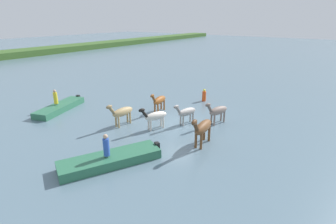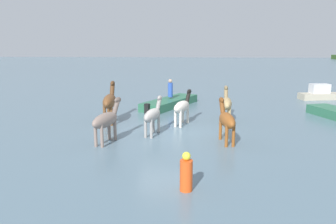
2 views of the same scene
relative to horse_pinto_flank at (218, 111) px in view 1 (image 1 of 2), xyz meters
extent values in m
plane|color=slate|center=(-1.66, 2.30, -0.98)|extent=(188.45, 188.45, 0.00)
ellipsoid|color=gray|center=(0.08, -0.02, 0.01)|extent=(1.87, 0.99, 0.60)
cylinder|color=gray|center=(-0.48, -0.02, -0.49)|extent=(0.13, 0.13, 0.99)
cylinder|color=gray|center=(-0.40, 0.26, -0.49)|extent=(0.13, 0.13, 0.99)
cylinder|color=gray|center=(0.56, -0.31, -0.49)|extent=(0.13, 0.13, 0.99)
cylinder|color=gray|center=(0.64, -0.03, -0.49)|extent=(0.13, 0.13, 0.99)
cylinder|color=#63544C|center=(-0.83, 0.24, 0.40)|extent=(0.58, 0.35, 0.66)
ellipsoid|color=#63544C|center=(-1.02, 0.29, 0.67)|extent=(0.53, 0.33, 0.26)
ellipsoid|color=brown|center=(-0.31, 5.01, 0.00)|extent=(1.82, 0.76, 0.60)
cylinder|color=brown|center=(-0.81, 4.80, -0.49)|extent=(0.13, 0.13, 0.98)
cylinder|color=brown|center=(-0.85, 5.08, -0.49)|extent=(0.13, 0.13, 0.98)
cylinder|color=brown|center=(0.24, 4.95, -0.49)|extent=(0.13, 0.13, 0.98)
cylinder|color=brown|center=(0.20, 5.23, -0.49)|extent=(0.13, 0.13, 0.98)
cylinder|color=brown|center=(-1.24, 4.88, 0.38)|extent=(0.56, 0.28, 0.65)
ellipsoid|color=brown|center=(-1.42, 4.86, 0.65)|extent=(0.51, 0.27, 0.26)
ellipsoid|color=silver|center=(-3.32, 3.05, -0.03)|extent=(1.79, 1.05, 0.58)
cylinder|color=silver|center=(-3.85, 3.09, -0.51)|extent=(0.13, 0.13, 0.95)
cylinder|color=silver|center=(-3.76, 3.35, -0.51)|extent=(0.13, 0.13, 0.95)
cylinder|color=silver|center=(-2.88, 2.74, -0.51)|extent=(0.13, 0.13, 0.95)
cylinder|color=silver|center=(-2.79, 3.01, -0.51)|extent=(0.13, 0.13, 0.95)
cylinder|color=black|center=(-4.18, 3.35, 0.34)|extent=(0.56, 0.36, 0.63)
ellipsoid|color=black|center=(-4.35, 3.41, 0.60)|extent=(0.51, 0.35, 0.25)
ellipsoid|color=tan|center=(-4.15, 5.39, 0.02)|extent=(1.85, 0.65, 0.61)
cylinder|color=tan|center=(-4.70, 5.28, -0.48)|extent=(0.13, 0.13, 1.01)
cylinder|color=tan|center=(-4.69, 5.57, -0.48)|extent=(0.13, 0.13, 1.01)
cylinder|color=tan|center=(-3.61, 5.21, -0.48)|extent=(0.13, 0.13, 1.01)
cylinder|color=tan|center=(-3.59, 5.51, -0.48)|extent=(0.13, 0.13, 1.01)
cylinder|color=olive|center=(-5.11, 5.45, 0.42)|extent=(0.57, 0.24, 0.67)
ellipsoid|color=olive|center=(-5.31, 5.46, 0.70)|extent=(0.51, 0.24, 0.27)
ellipsoid|color=brown|center=(-3.57, -0.74, 0.17)|extent=(2.13, 0.80, 0.70)
cylinder|color=brown|center=(-4.18, -0.96, -0.41)|extent=(0.15, 0.15, 1.15)
cylinder|color=brown|center=(-4.21, -0.63, -0.41)|extent=(0.15, 0.15, 1.15)
cylinder|color=brown|center=(-2.94, -0.85, -0.41)|extent=(0.15, 0.15, 1.15)
cylinder|color=brown|center=(-2.97, -0.51, -0.41)|extent=(0.15, 0.15, 1.15)
cylinder|color=#50311A|center=(-4.67, -0.84, 0.62)|extent=(0.66, 0.30, 0.77)
ellipsoid|color=#50311A|center=(-4.89, -0.86, 0.94)|extent=(0.59, 0.29, 0.31)
ellipsoid|color=#9E9993|center=(-1.31, 1.77, -0.06)|extent=(1.74, 0.87, 0.56)
cylinder|color=#9E9993|center=(-1.83, 1.76, -0.52)|extent=(0.12, 0.12, 0.92)
cylinder|color=#9E9993|center=(-1.77, 2.02, -0.52)|extent=(0.12, 0.12, 0.92)
cylinder|color=#9E9993|center=(-0.86, 1.52, -0.52)|extent=(0.12, 0.12, 0.92)
cylinder|color=#9E9993|center=(-0.79, 1.79, -0.52)|extent=(0.12, 0.12, 0.92)
cylinder|color=slate|center=(-2.18, 1.98, 0.31)|extent=(0.54, 0.31, 0.62)
ellipsoid|color=slate|center=(-2.35, 2.02, 0.56)|extent=(0.49, 0.29, 0.25)
cube|color=#2D6B4C|center=(-8.43, 2.14, -0.80)|extent=(5.40, 3.68, 0.66)
cube|color=black|center=(-5.96, 0.92, -0.73)|extent=(0.34, 0.36, 0.71)
cube|color=#2D6B4C|center=(-4.91, 11.97, -0.81)|extent=(5.15, 2.91, 0.65)
cube|color=black|center=(-2.47, 12.80, -0.73)|extent=(0.32, 0.34, 0.70)
cylinder|color=#2D51B2|center=(-8.63, 2.14, 0.10)|extent=(0.32, 0.32, 0.95)
sphere|color=tan|center=(-8.63, 2.14, 0.70)|extent=(0.24, 0.24, 0.24)
cylinder|color=yellow|center=(-5.08, 12.13, 0.09)|extent=(0.32, 0.32, 0.95)
sphere|color=tan|center=(-5.08, 12.13, 0.69)|extent=(0.24, 0.24, 0.24)
cylinder|color=#E54C19|center=(4.38, 3.39, -0.53)|extent=(0.36, 0.36, 0.90)
sphere|color=yellow|center=(4.38, 3.39, 0.04)|extent=(0.24, 0.24, 0.24)
camera|label=1|loc=(-16.63, -7.42, 6.37)|focal=28.15mm
camera|label=2|loc=(12.99, 3.47, 3.06)|focal=34.93mm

